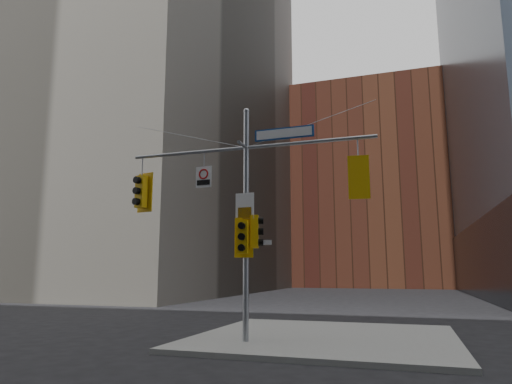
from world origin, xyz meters
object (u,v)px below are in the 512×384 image
Objects in this scene: signal_assembly at (246,197)px; regulatory_sign_arm at (204,176)px; traffic_light_east_arm at (359,178)px; traffic_light_west_arm at (141,192)px; traffic_light_pole_front at (243,237)px; street_sign_blade at (284,133)px; traffic_light_pole_side at (256,232)px.

regulatory_sign_arm is (-1.44, -0.02, 0.75)m from signal_assembly.
traffic_light_west_arm is at bearing -4.72° from traffic_light_east_arm.
street_sign_blade is at bearing 4.39° from traffic_light_pole_front.
traffic_light_pole_side is at bearing 5.07° from regulatory_sign_arm.
traffic_light_east_arm is (3.43, 0.00, 0.38)m from signal_assembly.
traffic_light_pole_front is (-3.43, -0.27, -1.63)m from traffic_light_east_arm.
traffic_light_west_arm is (-3.74, 0.01, 0.38)m from signal_assembly.
traffic_light_pole_front is 1.74× the size of regulatory_sign_arm.
traffic_light_west_arm is 1.07× the size of traffic_light_east_arm.
street_sign_blade is (4.96, -0.01, 1.55)m from traffic_light_west_arm.
signal_assembly is 1.11m from traffic_light_pole_side.
regulatory_sign_arm is at bearing 162.23° from traffic_light_pole_front.
traffic_light_west_arm is at bearing -176.96° from regulatory_sign_arm.
regulatory_sign_arm is (-4.87, -0.02, 0.37)m from traffic_light_east_arm.
traffic_light_east_arm is 0.67× the size of street_sign_blade.
traffic_light_pole_side is at bearing 33.37° from traffic_light_pole_front.
traffic_light_west_arm is 4.09m from traffic_light_pole_front.
signal_assembly is 6.38× the size of traffic_light_east_arm.
signal_assembly is 1.27m from traffic_light_pole_front.
traffic_light_west_arm reaches higher than traffic_light_pole_side.
traffic_light_pole_side is (4.06, 0.00, -1.45)m from traffic_light_west_arm.
traffic_light_east_arm is at bearing 4.13° from regulatory_sign_arm.
traffic_light_west_arm is 1.94× the size of regulatory_sign_arm.
signal_assembly reaches higher than street_sign_blade.
street_sign_blade is at bearing 4.39° from regulatory_sign_arm.
street_sign_blade is 2.92m from regulatory_sign_arm.
traffic_light_west_arm reaches higher than traffic_light_east_arm.
street_sign_blade is at bearing 0.16° from signal_assembly.
traffic_light_east_arm is 1.04× the size of traffic_light_pole_front.
traffic_light_pole_side is 0.53× the size of street_sign_blade.
street_sign_blade is (-2.21, 0.00, 1.55)m from traffic_light_east_arm.
traffic_light_pole_front is (3.74, -0.28, -1.63)m from traffic_light_west_arm.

